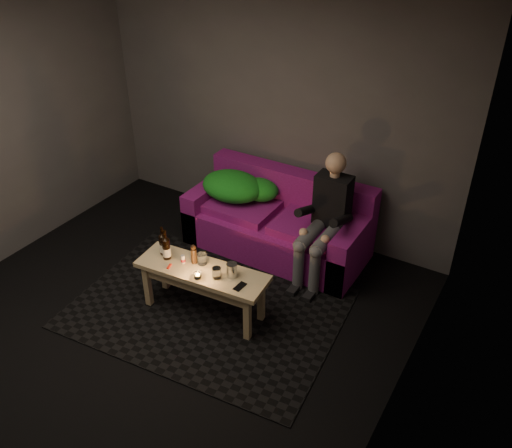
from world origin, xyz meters
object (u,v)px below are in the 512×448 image
(beer_bottle_a, at_px, (163,244))
(beer_bottle_b, at_px, (166,248))
(person, at_px, (325,217))
(sofa, at_px, (279,224))
(steel_cup, at_px, (232,270))
(coffee_table, at_px, (202,277))

(beer_bottle_a, relative_size, beer_bottle_b, 0.96)
(person, xyz_separation_m, beer_bottle_a, (-1.07, -1.07, -0.05))
(beer_bottle_b, bearing_deg, person, 47.98)
(sofa, bearing_deg, steel_cup, -80.76)
(beer_bottle_a, distance_m, steel_cup, 0.70)
(steel_cup, bearing_deg, sofa, 99.24)
(sofa, height_order, coffee_table, sofa)
(steel_cup, bearing_deg, coffee_table, -169.21)
(coffee_table, height_order, beer_bottle_b, beer_bottle_b)
(coffee_table, bearing_deg, beer_bottle_a, 178.03)
(sofa, height_order, person, person)
(sofa, xyz_separation_m, beer_bottle_a, (-0.50, -1.22, 0.30))
(person, height_order, coffee_table, person)
(steel_cup, bearing_deg, beer_bottle_b, -173.06)
(sofa, xyz_separation_m, coffee_table, (-0.08, -1.24, 0.11))
(sofa, relative_size, beer_bottle_a, 6.63)
(person, height_order, beer_bottle_b, person)
(beer_bottle_b, bearing_deg, steel_cup, 6.94)
(sofa, distance_m, beer_bottle_a, 1.35)
(sofa, bearing_deg, beer_bottle_b, -109.11)
(person, xyz_separation_m, beer_bottle_b, (-1.00, -1.11, -0.05))
(beer_bottle_b, bearing_deg, sofa, 70.89)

